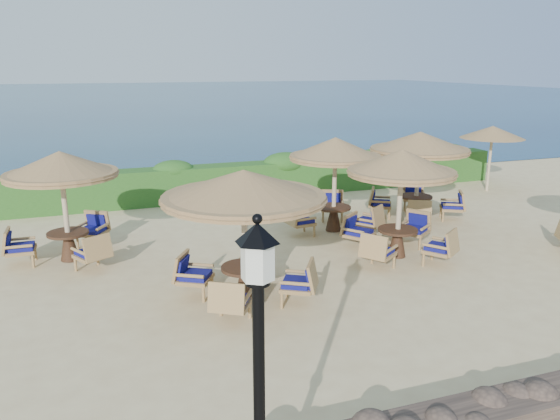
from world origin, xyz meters
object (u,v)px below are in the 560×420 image
Objects in this scene: cafe_set_0 at (244,207)px; cafe_set_3 at (63,185)px; cafe_set_1 at (400,186)px; lamp_post at (259,405)px; cafe_set_5 at (419,158)px; cafe_set_4 at (335,166)px; extra_parasol at (492,132)px.

cafe_set_3 is at bearing 133.21° from cafe_set_0.
lamp_post is at bearing -129.56° from cafe_set_1.
lamp_post is at bearing -129.62° from cafe_set_5.
cafe_set_0 is 1.16× the size of cafe_set_3.
cafe_set_1 is 7.94m from cafe_set_3.
cafe_set_4 and cafe_set_5 have the same top height.
cafe_set_4 is 0.93× the size of cafe_set_5.
cafe_set_3 and cafe_set_5 have the same top height.
cafe_set_4 is (5.06, 9.30, 0.30)m from lamp_post.
lamp_post reaches higher than cafe_set_0.
cafe_set_0 is at bearing 75.66° from lamp_post.
cafe_set_1 is at bearing -129.74° from cafe_set_5.
cafe_set_0 and cafe_set_5 have the same top height.
extra_parasol is at bearing 29.81° from cafe_set_0.
lamp_post is 9.41m from cafe_set_3.
cafe_set_4 is at bearing -160.26° from extra_parasol.
cafe_set_1 is at bearing -77.19° from cafe_set_4.
cafe_set_4 reaches higher than extra_parasol.
cafe_set_5 is (9.91, 0.43, -0.00)m from cafe_set_3.
cafe_set_4 is at bearing -173.52° from cafe_set_5.
cafe_set_3 is 1.01× the size of cafe_set_4.
lamp_post is 1.38× the size of extra_parasol.
cafe_set_3 is (-1.95, 9.20, 0.31)m from lamp_post.
lamp_post is at bearing -136.40° from extra_parasol.
lamp_post is 5.79m from cafe_set_0.
cafe_set_5 is at bearing 6.48° from cafe_set_4.
extra_parasol is at bearing 19.74° from cafe_set_4.
cafe_set_5 is (-4.63, -2.37, -0.31)m from extra_parasol.
cafe_set_1 and cafe_set_3 have the same top height.
cafe_set_3 is (-3.38, 3.60, -0.06)m from cafe_set_0.
cafe_set_1 is at bearing 16.11° from cafe_set_0.
cafe_set_0 and cafe_set_1 have the same top height.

